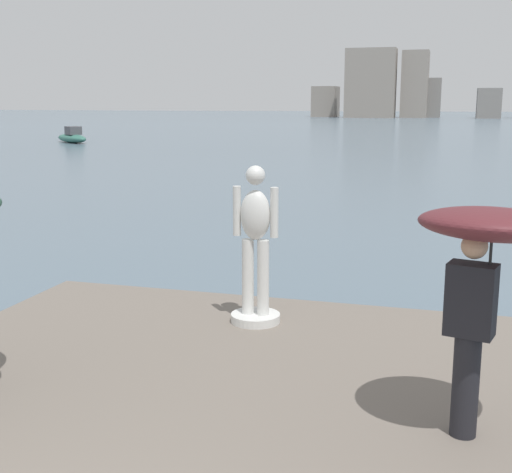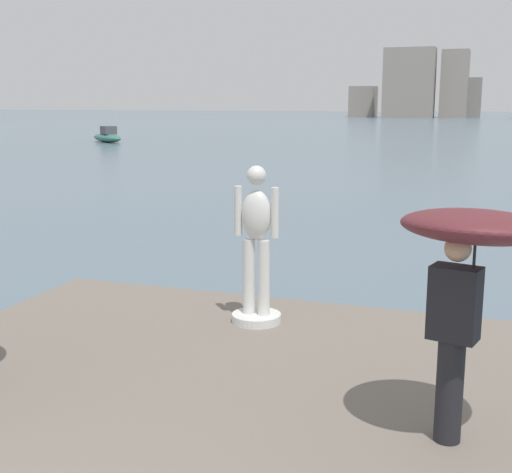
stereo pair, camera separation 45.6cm
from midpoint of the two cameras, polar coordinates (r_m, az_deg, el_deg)
The scene contains 5 objects.
ground_plane at distance 41.86m, azimuth 16.00°, elevation 6.54°, with size 400.00×400.00×0.00m, color slate.
statue_white_figure at distance 8.42m, azimuth 1.59°, elevation -1.37°, with size 0.63×0.63×1.99m.
onlooker_right at distance 5.58m, azimuth 19.93°, elevation -1.24°, with size 1.41×1.42×1.99m.
boat_mid at distance 55.67m, azimuth -12.21°, elevation 8.24°, with size 4.58×3.92×1.28m.
distant_skyline at distance 144.23m, azimuth 18.52°, elevation 11.71°, with size 56.33×12.81×13.74m.
Camera 2 is at (2.64, -1.60, 3.15)m, focal length 47.38 mm.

